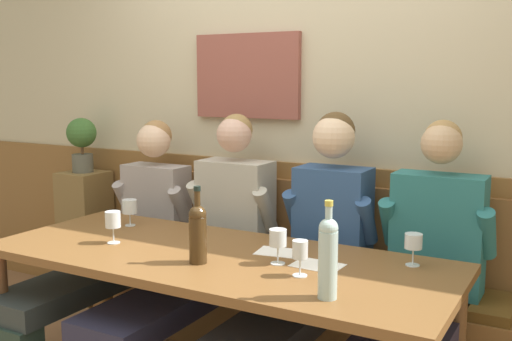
{
  "coord_description": "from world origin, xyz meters",
  "views": [
    {
      "loc": [
        1.44,
        -2.07,
        1.51
      ],
      "look_at": [
        0.04,
        0.45,
        1.08
      ],
      "focal_mm": 42.15,
      "sensor_mm": 36.0,
      "label": 1
    }
  ],
  "objects_px": {
    "wall_bench": "(283,300)",
    "person_center_right_seat": "(307,257)",
    "person_center_left_seat": "(116,240)",
    "wine_bottle_green_tall": "(198,231)",
    "wine_glass_by_bottle": "(113,221)",
    "wine_glass_mid_right": "(278,240)",
    "wine_glass_mid_left": "(300,251)",
    "wine_glass_center_front": "(130,208)",
    "wine_glass_right_end": "(413,243)",
    "person_left_seat": "(202,248)",
    "person_right_seat": "(417,288)",
    "wine_bottle_amber_mid": "(328,255)",
    "potted_plant": "(82,140)",
    "dining_table": "(215,270)"
  },
  "relations": [
    {
      "from": "wine_glass_mid_right",
      "to": "wine_glass_by_bottle",
      "type": "distance_m",
      "value": 0.85
    },
    {
      "from": "person_right_seat",
      "to": "wine_bottle_green_tall",
      "type": "distance_m",
      "value": 0.98
    },
    {
      "from": "person_center_right_seat",
      "to": "potted_plant",
      "type": "bearing_deg",
      "value": 168.5
    },
    {
      "from": "person_right_seat",
      "to": "wine_glass_center_front",
      "type": "bearing_deg",
      "value": -177.07
    },
    {
      "from": "person_right_seat",
      "to": "wine_glass_center_front",
      "type": "distance_m",
      "value": 1.55
    },
    {
      "from": "wine_glass_right_end",
      "to": "potted_plant",
      "type": "xyz_separation_m",
      "value": [
        -2.36,
        0.46,
        0.28
      ]
    },
    {
      "from": "person_center_left_seat",
      "to": "wine_glass_center_front",
      "type": "bearing_deg",
      "value": -22.35
    },
    {
      "from": "person_center_right_seat",
      "to": "potted_plant",
      "type": "height_order",
      "value": "person_center_right_seat"
    },
    {
      "from": "wine_glass_center_front",
      "to": "wine_bottle_green_tall",
      "type": "bearing_deg",
      "value": -27.96
    },
    {
      "from": "dining_table",
      "to": "wine_bottle_green_tall",
      "type": "relative_size",
      "value": 6.41
    },
    {
      "from": "person_right_seat",
      "to": "wine_glass_by_bottle",
      "type": "height_order",
      "value": "person_right_seat"
    },
    {
      "from": "wine_glass_mid_left",
      "to": "potted_plant",
      "type": "height_order",
      "value": "potted_plant"
    },
    {
      "from": "person_left_seat",
      "to": "person_right_seat",
      "type": "bearing_deg",
      "value": -1.3
    },
    {
      "from": "wine_bottle_amber_mid",
      "to": "wine_glass_by_bottle",
      "type": "distance_m",
      "value": 1.2
    },
    {
      "from": "wall_bench",
      "to": "wine_glass_center_front",
      "type": "relative_size",
      "value": 17.18
    },
    {
      "from": "person_right_seat",
      "to": "person_center_left_seat",
      "type": "bearing_deg",
      "value": -179.78
    },
    {
      "from": "wall_bench",
      "to": "person_center_right_seat",
      "type": "bearing_deg",
      "value": -48.49
    },
    {
      "from": "person_left_seat",
      "to": "wine_glass_mid_left",
      "type": "relative_size",
      "value": 8.99
    },
    {
      "from": "person_right_seat",
      "to": "wine_glass_mid_left",
      "type": "xyz_separation_m",
      "value": [
        -0.37,
        -0.4,
        0.21
      ]
    },
    {
      "from": "wine_glass_center_front",
      "to": "dining_table",
      "type": "bearing_deg",
      "value": -18.3
    },
    {
      "from": "wine_bottle_green_tall",
      "to": "wine_glass_by_bottle",
      "type": "height_order",
      "value": "wine_bottle_green_tall"
    },
    {
      "from": "person_center_left_seat",
      "to": "wine_glass_right_end",
      "type": "xyz_separation_m",
      "value": [
        1.7,
        -0.03,
        0.22
      ]
    },
    {
      "from": "wine_glass_by_bottle",
      "to": "wine_glass_center_front",
      "type": "distance_m",
      "value": 0.35
    },
    {
      "from": "wine_bottle_green_tall",
      "to": "wine_glass_by_bottle",
      "type": "distance_m",
      "value": 0.54
    },
    {
      "from": "wine_glass_mid_right",
      "to": "wine_glass_by_bottle",
      "type": "height_order",
      "value": "wine_glass_by_bottle"
    },
    {
      "from": "wine_bottle_amber_mid",
      "to": "wine_glass_center_front",
      "type": "xyz_separation_m",
      "value": [
        -1.35,
        0.5,
        -0.06
      ]
    },
    {
      "from": "person_center_right_seat",
      "to": "wine_glass_mid_right",
      "type": "bearing_deg",
      "value": -87.36
    },
    {
      "from": "dining_table",
      "to": "wine_bottle_amber_mid",
      "type": "relative_size",
      "value": 5.98
    },
    {
      "from": "wine_glass_center_front",
      "to": "potted_plant",
      "type": "relative_size",
      "value": 0.39
    },
    {
      "from": "wall_bench",
      "to": "wine_glass_right_end",
      "type": "relative_size",
      "value": 17.72
    },
    {
      "from": "person_left_seat",
      "to": "wine_glass_mid_left",
      "type": "distance_m",
      "value": 0.89
    },
    {
      "from": "person_right_seat",
      "to": "wine_glass_mid_left",
      "type": "height_order",
      "value": "person_right_seat"
    },
    {
      "from": "wine_glass_center_front",
      "to": "person_center_left_seat",
      "type": "bearing_deg",
      "value": 157.65
    },
    {
      "from": "wine_glass_mid_right",
      "to": "wine_glass_by_bottle",
      "type": "relative_size",
      "value": 0.97
    },
    {
      "from": "person_center_left_seat",
      "to": "potted_plant",
      "type": "distance_m",
      "value": 0.93
    },
    {
      "from": "wine_glass_mid_right",
      "to": "wine_glass_mid_left",
      "type": "bearing_deg",
      "value": -33.65
    },
    {
      "from": "wine_bottle_green_tall",
      "to": "potted_plant",
      "type": "distance_m",
      "value": 1.78
    },
    {
      "from": "person_center_left_seat",
      "to": "person_center_right_seat",
      "type": "height_order",
      "value": "person_center_right_seat"
    },
    {
      "from": "person_center_right_seat",
      "to": "wine_glass_mid_left",
      "type": "relative_size",
      "value": 9.18
    },
    {
      "from": "person_right_seat",
      "to": "wine_glass_center_front",
      "type": "height_order",
      "value": "person_right_seat"
    },
    {
      "from": "person_center_right_seat",
      "to": "wine_glass_right_end",
      "type": "xyz_separation_m",
      "value": [
        0.53,
        -0.08,
        0.16
      ]
    },
    {
      "from": "person_center_left_seat",
      "to": "potted_plant",
      "type": "height_order",
      "value": "person_center_left_seat"
    },
    {
      "from": "person_center_left_seat",
      "to": "wine_bottle_amber_mid",
      "type": "relative_size",
      "value": 3.58
    },
    {
      "from": "wine_bottle_amber_mid",
      "to": "wine_glass_mid_left",
      "type": "height_order",
      "value": "wine_bottle_amber_mid"
    },
    {
      "from": "wine_glass_by_bottle",
      "to": "wine_glass_right_end",
      "type": "distance_m",
      "value": 1.4
    },
    {
      "from": "potted_plant",
      "to": "wine_glass_center_front",
      "type": "bearing_deg",
      "value": -30.74
    },
    {
      "from": "person_left_seat",
      "to": "wine_glass_right_end",
      "type": "bearing_deg",
      "value": -3.27
    },
    {
      "from": "wine_bottle_green_tall",
      "to": "potted_plant",
      "type": "xyz_separation_m",
      "value": [
        -1.54,
        0.87,
        0.24
      ]
    },
    {
      "from": "person_left_seat",
      "to": "wine_glass_by_bottle",
      "type": "relative_size",
      "value": 8.46
    },
    {
      "from": "wine_glass_mid_right",
      "to": "wine_glass_mid_left",
      "type": "height_order",
      "value": "wine_glass_mid_right"
    }
  ]
}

